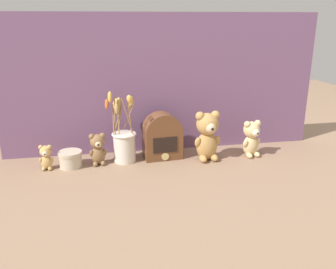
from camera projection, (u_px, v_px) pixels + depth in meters
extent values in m
plane|color=#8E7056|center=(169.00, 161.00, 1.66)|extent=(4.00, 4.00, 0.00)
cube|color=#704C70|center=(163.00, 84.00, 1.71)|extent=(1.54, 0.02, 0.66)
ellipsoid|color=tan|center=(207.00, 146.00, 1.66)|extent=(0.11, 0.09, 0.14)
sphere|color=tan|center=(207.00, 124.00, 1.63)|extent=(0.10, 0.10, 0.10)
sphere|color=#D1B289|center=(211.00, 128.00, 1.59)|extent=(0.05, 0.05, 0.05)
sphere|color=black|center=(212.00, 129.00, 1.57)|extent=(0.01, 0.01, 0.01)
sphere|color=tan|center=(215.00, 115.00, 1.62)|extent=(0.04, 0.04, 0.04)
sphere|color=tan|center=(200.00, 116.00, 1.61)|extent=(0.04, 0.04, 0.04)
ellipsoid|color=tan|center=(217.00, 141.00, 1.66)|extent=(0.03, 0.05, 0.06)
ellipsoid|color=tan|center=(198.00, 142.00, 1.63)|extent=(0.03, 0.05, 0.06)
ellipsoid|color=tan|center=(214.00, 158.00, 1.66)|extent=(0.04, 0.06, 0.03)
ellipsoid|color=tan|center=(203.00, 159.00, 1.64)|extent=(0.04, 0.06, 0.03)
ellipsoid|color=#DBBC84|center=(251.00, 146.00, 1.71)|extent=(0.09, 0.08, 0.10)
sphere|color=#DBBC84|center=(252.00, 130.00, 1.68)|extent=(0.08, 0.08, 0.08)
sphere|color=beige|center=(256.00, 133.00, 1.66)|extent=(0.04, 0.04, 0.04)
sphere|color=black|center=(258.00, 133.00, 1.64)|extent=(0.01, 0.01, 0.01)
sphere|color=#DBBC84|center=(257.00, 123.00, 1.68)|extent=(0.03, 0.03, 0.03)
sphere|color=#DBBC84|center=(247.00, 124.00, 1.66)|extent=(0.03, 0.03, 0.03)
ellipsoid|color=#DBBC84|center=(258.00, 142.00, 1.71)|extent=(0.03, 0.04, 0.05)
ellipsoid|color=#DBBC84|center=(245.00, 144.00, 1.68)|extent=(0.03, 0.04, 0.05)
ellipsoid|color=#DBBC84|center=(257.00, 154.00, 1.71)|extent=(0.03, 0.05, 0.03)
ellipsoid|color=#DBBC84|center=(249.00, 155.00, 1.69)|extent=(0.03, 0.05, 0.03)
ellipsoid|color=olive|center=(98.00, 155.00, 1.61)|extent=(0.07, 0.06, 0.09)
sphere|color=olive|center=(97.00, 142.00, 1.59)|extent=(0.07, 0.07, 0.07)
sphere|color=#D1B289|center=(98.00, 144.00, 1.57)|extent=(0.03, 0.03, 0.03)
sphere|color=black|center=(98.00, 145.00, 1.56)|extent=(0.01, 0.01, 0.01)
sphere|color=olive|center=(102.00, 136.00, 1.59)|extent=(0.03, 0.03, 0.03)
sphere|color=olive|center=(92.00, 137.00, 1.58)|extent=(0.03, 0.03, 0.03)
ellipsoid|color=olive|center=(105.00, 152.00, 1.61)|extent=(0.02, 0.03, 0.04)
ellipsoid|color=olive|center=(92.00, 153.00, 1.60)|extent=(0.02, 0.03, 0.04)
ellipsoid|color=olive|center=(103.00, 163.00, 1.61)|extent=(0.02, 0.04, 0.02)
ellipsoid|color=olive|center=(95.00, 164.00, 1.60)|extent=(0.02, 0.04, 0.02)
ellipsoid|color=tan|center=(47.00, 162.00, 1.56)|extent=(0.05, 0.04, 0.07)
sphere|color=tan|center=(46.00, 151.00, 1.55)|extent=(0.05, 0.05, 0.05)
sphere|color=beige|center=(45.00, 153.00, 1.53)|extent=(0.02, 0.02, 0.02)
sphere|color=black|center=(45.00, 154.00, 1.52)|extent=(0.01, 0.01, 0.01)
sphere|color=tan|center=(49.00, 147.00, 1.54)|extent=(0.02, 0.02, 0.02)
sphere|color=tan|center=(41.00, 147.00, 1.54)|extent=(0.02, 0.02, 0.02)
ellipsoid|color=tan|center=(52.00, 160.00, 1.56)|extent=(0.01, 0.02, 0.03)
ellipsoid|color=tan|center=(41.00, 160.00, 1.55)|extent=(0.01, 0.02, 0.03)
ellipsoid|color=tan|center=(50.00, 168.00, 1.56)|extent=(0.02, 0.03, 0.02)
ellipsoid|color=tan|center=(44.00, 169.00, 1.55)|extent=(0.02, 0.03, 0.02)
cylinder|color=silver|center=(125.00, 147.00, 1.64)|extent=(0.10, 0.10, 0.14)
torus|color=silver|center=(124.00, 134.00, 1.62)|extent=(0.11, 0.11, 0.01)
cylinder|color=#9E7542|center=(128.00, 117.00, 1.56)|extent=(0.05, 0.02, 0.17)
ellipsoid|color=gold|center=(130.00, 99.00, 1.51)|extent=(0.04, 0.04, 0.04)
cylinder|color=#9E7542|center=(118.00, 118.00, 1.63)|extent=(0.05, 0.03, 0.13)
ellipsoid|color=gold|center=(115.00, 104.00, 1.63)|extent=(0.04, 0.03, 0.05)
cylinder|color=#9E7542|center=(113.00, 119.00, 1.59)|extent=(0.01, 0.05, 0.14)
ellipsoid|color=#C65B28|center=(107.00, 104.00, 1.57)|extent=(0.02, 0.03, 0.05)
cylinder|color=#9E7542|center=(115.00, 115.00, 1.59)|extent=(0.01, 0.04, 0.17)
ellipsoid|color=gold|center=(110.00, 97.00, 1.57)|extent=(0.02, 0.03, 0.05)
cylinder|color=#9E7542|center=(118.00, 121.00, 1.59)|extent=(0.01, 0.02, 0.12)
ellipsoid|color=tan|center=(117.00, 109.00, 1.56)|extent=(0.03, 0.03, 0.05)
cylinder|color=#9E7542|center=(128.00, 119.00, 1.64)|extent=(0.05, 0.03, 0.11)
ellipsoid|color=tan|center=(130.00, 106.00, 1.65)|extent=(0.04, 0.03, 0.05)
cylinder|color=#9E7542|center=(130.00, 118.00, 1.59)|extent=(0.02, 0.03, 0.15)
ellipsoid|color=tan|center=(132.00, 101.00, 1.56)|extent=(0.03, 0.03, 0.05)
cylinder|color=#9E7542|center=(120.00, 118.00, 1.62)|extent=(0.03, 0.02, 0.13)
ellipsoid|color=tan|center=(118.00, 104.00, 1.61)|extent=(0.04, 0.04, 0.06)
cube|color=brown|center=(162.00, 145.00, 1.68)|extent=(0.18, 0.11, 0.13)
cylinder|color=brown|center=(162.00, 131.00, 1.66)|extent=(0.18, 0.11, 0.18)
cube|color=black|center=(165.00, 145.00, 1.63)|extent=(0.11, 0.02, 0.07)
cylinder|color=#D6BC7A|center=(165.00, 157.00, 1.65)|extent=(0.04, 0.01, 0.04)
cylinder|color=beige|center=(71.00, 161.00, 1.59)|extent=(0.10, 0.10, 0.06)
cylinder|color=beige|center=(70.00, 153.00, 1.58)|extent=(0.10, 0.10, 0.01)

